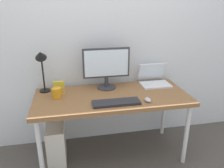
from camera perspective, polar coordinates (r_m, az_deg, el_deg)
The scene contains 11 objects.
ground_plane at distance 2.61m, azimuth 0.00°, elevation -17.26°, with size 6.00×6.00×0.00m, color #4C4742.
back_wall at distance 2.46m, azimuth -1.86°, elevation 13.64°, with size 4.40×0.04×2.60m, color silver.
desk at distance 2.27m, azimuth 0.00°, elevation -4.24°, with size 1.53×0.68×0.71m.
monitor at distance 2.34m, azimuth -1.46°, elevation 4.63°, with size 0.49×0.20×0.44m.
laptop at distance 2.57m, azimuth 10.58°, elevation 1.25°, with size 0.32×0.29×0.22m.
desk_lamp at distance 2.31m, azimuth -17.55°, elevation 5.48°, with size 0.11×0.16×0.46m.
keyboard at distance 2.06m, azimuth 1.09°, elevation -4.73°, with size 0.44×0.14×0.02m, color #232328.
mouse at distance 2.13m, azimuth 9.09°, elevation -3.99°, with size 0.06×0.09×0.03m, color #B2B2B7.
coffee_mug at distance 2.24m, azimuth -13.87°, elevation -2.19°, with size 0.12×0.09×0.10m.
photo_frame at distance 2.43m, azimuth -13.38°, elevation -0.33°, with size 0.11×0.02×0.09m, color yellow.
computer_tower at distance 2.47m, azimuth -13.95°, elevation -14.29°, with size 0.18×0.36×0.42m, color silver.
Camera 1 is at (-0.40, -2.01, 1.61)m, focal length 35.93 mm.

